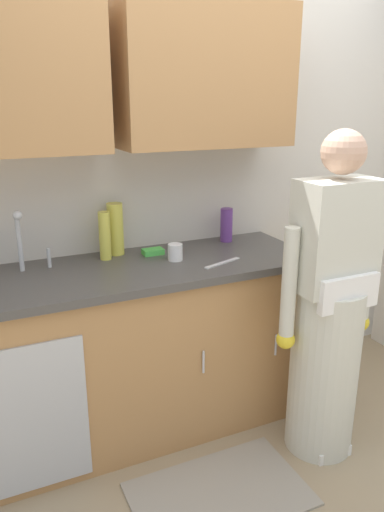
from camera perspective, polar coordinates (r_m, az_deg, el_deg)
The scene contains 13 objects.
ground_plane at distance 2.63m, azimuth 11.03°, elevation -24.02°, with size 9.00×9.00×0.00m, color #998466.
kitchen_wall_with_uppers at distance 2.78m, azimuth -1.68°, elevation 12.26°, with size 4.80×0.44×2.70m.
counter_cabinet at distance 2.68m, azimuth -7.28°, elevation -11.20°, with size 1.90×0.62×0.90m.
countertop at distance 2.49m, azimuth -7.65°, elevation -1.66°, with size 1.96×0.66×0.04m, color #474442.
sink at distance 2.42m, azimuth -17.67°, elevation -2.87°, with size 0.50×0.36×0.35m.
person_at_sink at distance 2.51m, azimuth 15.44°, elevation -7.63°, with size 0.55×0.34×1.62m.
floor_mat at distance 2.52m, azimuth 3.20°, elevation -25.79°, with size 0.80×0.50×0.01m, color gray.
bottle_water_short at distance 2.58m, azimuth -10.06°, elevation 2.31°, with size 0.06×0.06×0.25m, color #D8D14C.
bottle_cleaner_spray at distance 2.89m, azimuth 4.00°, elevation 3.60°, with size 0.07×0.07×0.20m, color #66388C.
bottle_soap at distance 2.66m, azimuth -8.84°, elevation 3.10°, with size 0.08×0.08×0.28m, color #D8D14C.
cup_by_sink at distance 2.55m, azimuth -1.96°, elevation 0.45°, with size 0.08×0.08×0.09m, color white.
knife_on_counter at distance 2.51m, azimuth 3.54°, elevation -0.81°, with size 0.24×0.02×0.01m, color silver.
sponge at distance 2.66m, azimuth -4.54°, elevation 0.51°, with size 0.11×0.07×0.03m, color #4CBF4C.
Camera 1 is at (-1.22, -1.55, 1.74)m, focal length 34.58 mm.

